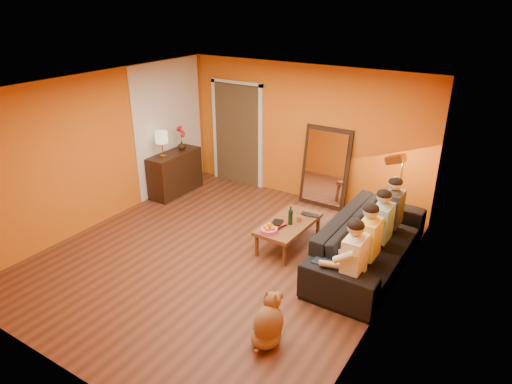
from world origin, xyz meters
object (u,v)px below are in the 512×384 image
Objects in this scene: sideboard at (175,173)px; coffee_table at (289,234)px; table_lamp at (162,145)px; dog at (269,320)px; person_mid_left at (369,245)px; person_far_right at (393,214)px; sofa at (369,243)px; tumbler at (299,219)px; vase at (182,145)px; wine_bottle at (290,215)px; laptop at (309,216)px; person_mid_right at (381,229)px; mirror_frame at (326,167)px; person_far_left at (354,263)px; floor_lamp at (398,200)px.

sideboard reaches higher than coffee_table.
dog is at bearing -32.61° from table_lamp.
person_mid_left reaches higher than dog.
table_lamp is at bearing 174.62° from coffee_table.
person_far_right is at bearing 1.37° from sideboard.
sofa is 0.52m from person_mid_left.
coffee_table is 1.95× the size of dog.
table_lamp is at bearing 86.69° from sofa.
dog is at bearing -71.30° from tumbler.
sofa is at bearing -10.62° from vase.
wine_bottle reaches higher than laptop.
person_mid_right is 1.38m from wine_bottle.
table_lamp is 1.65× the size of wine_bottle.
mirror_frame reaches higher than sofa.
person_mid_left is at bearing 65.34° from dog.
wine_bottle is (-1.23, -0.17, 0.19)m from sofa.
person_far_left is 1.00× the size of person_mid_left.
floor_lamp is at bearing 9.81° from table_lamp.
person_far_left is at bearing -30.58° from coffee_table.
coffee_table is (2.96, -0.66, -0.21)m from sideboard.
floor_lamp reaches higher than tumbler.
person_far_right is 3.94× the size of wine_bottle.
sideboard is 4.72m from dog.
sofa is 2.15× the size of coffee_table.
floor_lamp is 1.18× the size of person_mid_right.
mirror_frame reaches higher than coffee_table.
mirror_frame is 1.83m from coffee_table.
laptop is (-1.23, 0.68, -0.18)m from person_mid_left.
floor_lamp is 1.18× the size of person_far_left.
floor_lamp is at bearing 2.64° from vase.
mirror_frame is at bearing 148.32° from person_far_right.
sideboard is 0.74m from table_lamp.
sofa is 1.03m from person_far_left.
person_mid_right is (0.00, 0.55, 0.00)m from person_mid_left.
person_far_right is (1.41, 0.77, 0.40)m from coffee_table.
mirror_frame is 1.86m from person_far_right.
table_lamp reaches higher than wine_bottle.
tumbler is 0.32× the size of laptop.
sideboard reaches higher than dog.
person_mid_right is at bearing 69.24° from dog.
person_mid_left is at bearing -15.91° from vase.
mirror_frame is at bearing 97.25° from coffee_table.
person_far_left reaches higher than coffee_table.
coffee_table is 2.26m from dog.
table_lamp is at bearing -90.00° from vase.
floor_lamp is at bearing 91.92° from person_mid_right.
mirror_frame is 2.20m from person_mid_right.
person_mid_left reaches higher than vase.
person_mid_right is (0.03, -0.90, -0.11)m from floor_lamp.
dog is at bearing -100.69° from person_far_right.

